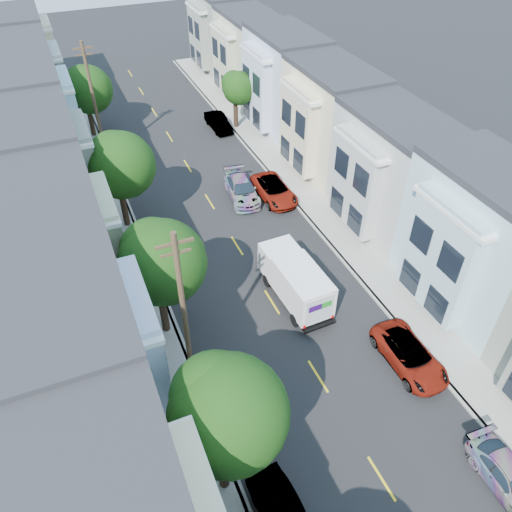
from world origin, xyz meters
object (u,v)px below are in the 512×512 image
(fedex_truck, at_px, (295,280))
(parked_left_d, at_px, (164,246))
(utility_pole_far, at_px, (95,104))
(parked_left_c, at_px, (239,416))
(tree_b, at_px, (226,415))
(parked_right_a, at_px, (511,480))
(parked_right_c, at_px, (274,190))
(utility_pole_near, at_px, (185,319))
(tree_far_r, at_px, (238,89))
(tree_c, at_px, (161,263))
(tree_d, at_px, (120,166))
(tree_e, at_px, (87,90))
(parked_right_d, at_px, (218,122))
(parked_right_b, at_px, (409,356))
(lead_sedan, at_px, (242,189))

(fedex_truck, height_order, parked_left_d, fedex_truck)
(utility_pole_far, height_order, parked_left_c, utility_pole_far)
(tree_b, distance_m, parked_right_a, 13.13)
(parked_right_c, bearing_deg, utility_pole_near, -127.76)
(tree_far_r, bearing_deg, fedex_truck, -103.11)
(parked_left_c, bearing_deg, parked_right_c, 65.01)
(tree_c, relative_size, parked_left_c, 1.80)
(tree_b, height_order, utility_pole_far, utility_pole_far)
(tree_d, bearing_deg, tree_e, 90.00)
(fedex_truck, distance_m, parked_right_d, 24.23)
(tree_b, distance_m, tree_e, 36.47)
(parked_left_c, distance_m, parked_right_d, 32.23)
(fedex_truck, relative_size, parked_right_d, 1.39)
(tree_c, bearing_deg, parked_right_d, 64.44)
(utility_pole_far, bearing_deg, tree_b, -90.00)
(fedex_truck, bearing_deg, utility_pole_far, 106.82)
(tree_c, height_order, tree_far_r, tree_c)
(tree_d, relative_size, tree_far_r, 1.33)
(parked_right_a, distance_m, parked_right_b, 7.34)
(fedex_truck, distance_m, lead_sedan, 11.93)
(fedex_truck, bearing_deg, tree_e, 103.55)
(tree_far_r, height_order, parked_right_a, tree_far_r)
(parked_right_d, bearing_deg, tree_d, -133.91)
(parked_right_b, bearing_deg, parked_right_a, -90.00)
(utility_pole_near, distance_m, parked_left_d, 12.14)
(utility_pole_far, xyz_separation_m, parked_right_b, (11.20, -29.13, -4.47))
(parked_right_c, height_order, parked_right_d, same)
(parked_left_d, distance_m, parked_right_d, 19.22)
(parked_left_c, bearing_deg, fedex_truck, 51.16)
(lead_sedan, height_order, parked_right_a, lead_sedan)
(utility_pole_far, bearing_deg, parked_left_d, -84.60)
(utility_pole_near, distance_m, parked_right_c, 18.90)
(tree_far_r, relative_size, parked_right_c, 1.08)
(parked_left_c, bearing_deg, lead_sedan, 72.33)
(tree_d, relative_size, tree_e, 1.10)
(parked_left_c, bearing_deg, utility_pole_far, 96.99)
(tree_e, height_order, parked_right_a, tree_e)
(utility_pole_near, bearing_deg, tree_far_r, 64.24)
(utility_pole_far, relative_size, parked_right_d, 2.37)
(utility_pole_far, relative_size, parked_right_b, 2.04)
(tree_far_r, distance_m, parked_left_d, 20.26)
(tree_c, bearing_deg, tree_b, -90.00)
(utility_pole_near, xyz_separation_m, lead_sedan, (8.87, 15.62, -4.40))
(tree_far_r, xyz_separation_m, parked_right_d, (-1.99, 0.38, -3.17))
(tree_e, xyz_separation_m, parked_right_c, (11.20, -16.37, -3.77))
(parked_right_c, bearing_deg, parked_right_b, -90.18)
(fedex_truck, height_order, parked_right_c, fedex_truck)
(utility_pole_far, relative_size, fedex_truck, 1.71)
(tree_d, height_order, lead_sedan, tree_d)
(utility_pole_far, bearing_deg, fedex_truck, -70.89)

